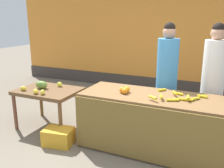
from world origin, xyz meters
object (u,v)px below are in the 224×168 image
at_px(vendor_woman_blue_shirt, 167,79).
at_px(vendor_woman_white_shirt, 212,83).
at_px(produce_crate, 59,137).
at_px(produce_sack, 107,106).

distance_m(vendor_woman_blue_shirt, vendor_woman_white_shirt, 0.70).
relative_size(vendor_woman_blue_shirt, vendor_woman_white_shirt, 1.00).
distance_m(vendor_woman_blue_shirt, produce_crate, 1.96).
bearing_deg(vendor_woman_blue_shirt, produce_sack, 174.58).
relative_size(vendor_woman_white_shirt, produce_sack, 3.51).
bearing_deg(produce_crate, vendor_woman_white_shirt, 29.01).
distance_m(vendor_woman_white_shirt, produce_crate, 2.52).
bearing_deg(produce_sack, vendor_woman_blue_shirt, -5.42).
bearing_deg(produce_crate, produce_sack, 78.60).
xyz_separation_m(vendor_woman_white_shirt, produce_sack, (-1.84, 0.07, -0.67)).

